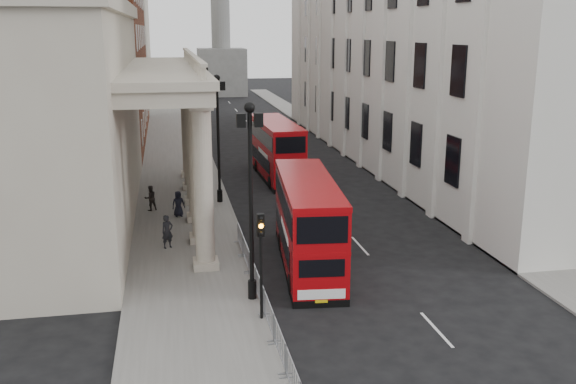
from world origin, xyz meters
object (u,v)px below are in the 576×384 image
(bus_far, at_px, (276,149))
(pedestrian_b, at_px, (150,198))
(lamp_post_south, at_px, (251,189))
(lamp_post_mid, at_px, (218,130))
(pedestrian_c, at_px, (178,204))
(lamp_post_north, at_px, (203,103))
(pedestrian_a, at_px, (167,232))
(monument_column, at_px, (220,0))
(bus_near, at_px, (308,221))
(traffic_light, at_px, (261,247))

(bus_far, bearing_deg, pedestrian_b, -141.04)
(lamp_post_south, bearing_deg, lamp_post_mid, 90.00)
(pedestrian_c, bearing_deg, pedestrian_b, 123.98)
(lamp_post_north, distance_m, pedestrian_a, 25.29)
(monument_column, xyz_separation_m, lamp_post_mid, (-6.60, -72.00, -11.07))
(bus_near, distance_m, bus_far, 19.20)
(lamp_post_mid, bearing_deg, pedestrian_b, -163.69)
(lamp_post_mid, xyz_separation_m, bus_near, (3.21, -12.34, -2.66))
(monument_column, distance_m, lamp_post_south, 88.94)
(traffic_light, bearing_deg, lamp_post_mid, 90.32)
(pedestrian_a, bearing_deg, traffic_light, -97.00)
(bus_far, xyz_separation_m, pedestrian_a, (-8.43, -15.53, -1.29))
(bus_near, bearing_deg, pedestrian_a, 157.47)
(lamp_post_north, relative_size, pedestrian_a, 4.73)
(lamp_post_south, distance_m, bus_near, 5.55)
(monument_column, bearing_deg, lamp_post_mid, -95.24)
(lamp_post_south, bearing_deg, pedestrian_c, 101.97)
(monument_column, height_order, pedestrian_a, monument_column)
(pedestrian_a, bearing_deg, pedestrian_c, 55.10)
(lamp_post_north, relative_size, pedestrian_c, 5.28)
(pedestrian_a, bearing_deg, lamp_post_north, 54.00)
(bus_far, bearing_deg, traffic_light, -102.75)
(lamp_post_south, height_order, lamp_post_mid, same)
(bus_near, xyz_separation_m, pedestrian_a, (-6.67, 3.59, -1.25))
(monument_column, relative_size, traffic_light, 12.60)
(monument_column, distance_m, bus_far, 66.66)
(monument_column, height_order, bus_near, monument_column)
(traffic_light, height_order, pedestrian_c, traffic_light)
(traffic_light, distance_m, bus_near, 6.53)
(lamp_post_mid, distance_m, pedestrian_c, 5.69)
(traffic_light, height_order, pedestrian_a, traffic_light)
(lamp_post_mid, bearing_deg, bus_near, -75.42)
(bus_far, bearing_deg, lamp_post_mid, -127.89)
(bus_near, bearing_deg, lamp_post_mid, 110.33)
(lamp_post_north, height_order, pedestrian_c, lamp_post_north)
(traffic_light, distance_m, pedestrian_c, 15.49)
(monument_column, height_order, lamp_post_north, monument_column)
(traffic_light, bearing_deg, bus_near, 61.31)
(bus_far, height_order, pedestrian_c, bus_far)
(bus_near, distance_m, pedestrian_a, 7.68)
(pedestrian_a, bearing_deg, bus_far, 33.47)
(monument_column, bearing_deg, bus_far, -91.43)
(monument_column, height_order, bus_far, monument_column)
(monument_column, bearing_deg, bus_near, -92.30)
(lamp_post_south, relative_size, bus_near, 0.82)
(traffic_light, bearing_deg, lamp_post_south, 92.84)
(bus_near, distance_m, pedestrian_c, 11.21)
(bus_far, bearing_deg, lamp_post_south, -103.95)
(pedestrian_c, bearing_deg, lamp_post_north, 69.89)
(monument_column, height_order, pedestrian_b, monument_column)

